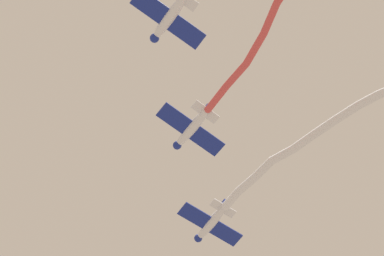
# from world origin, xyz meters

# --- Properties ---
(airplane_lead) EXTENTS (8.14, 6.24, 2.01)m
(airplane_lead) POSITION_xyz_m (4.76, -0.91, 58.20)
(airplane_lead) COLOR silver
(smoke_trail_lead) EXTENTS (16.15, 21.96, 1.81)m
(smoke_trail_lead) POSITION_xyz_m (-2.79, 12.93, 58.30)
(smoke_trail_lead) COLOR white
(airplane_left_wing) EXTENTS (8.09, 6.23, 2.01)m
(airplane_left_wing) POSITION_xyz_m (10.33, 9.80, 58.45)
(airplane_left_wing) COLOR silver
(smoke_trail_left_wing) EXTENTS (4.75, 23.05, 1.64)m
(smoke_trail_left_wing) POSITION_xyz_m (6.75, 23.52, 57.93)
(smoke_trail_left_wing) COLOR #DB4C4C
(airplane_right_wing) EXTENTS (8.12, 6.24, 2.01)m
(airplane_right_wing) POSITION_xyz_m (15.90, 20.51, 58.70)
(airplane_right_wing) COLOR silver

